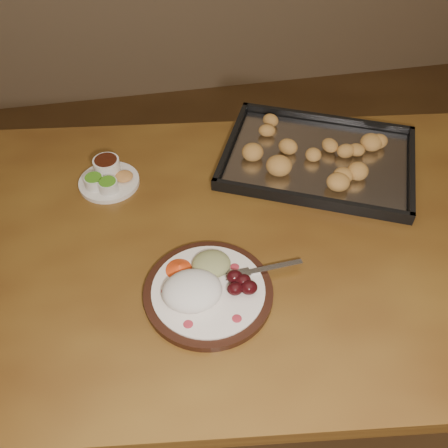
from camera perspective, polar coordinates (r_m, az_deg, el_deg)
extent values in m
plane|color=brown|center=(1.74, 8.48, -20.79)|extent=(4.00, 4.00, 0.00)
cube|color=brown|center=(1.15, -1.89, -2.23)|extent=(1.60, 1.08, 0.04)
cylinder|color=#4D3217|center=(1.81, -24.14, -1.88)|extent=(0.07, 0.07, 0.71)
cylinder|color=#4D3217|center=(1.82, 19.80, 0.10)|extent=(0.07, 0.07, 0.71)
cylinder|color=black|center=(1.03, -1.80, -7.82)|extent=(0.27, 0.27, 0.02)
cylinder|color=white|center=(1.02, -1.81, -7.53)|extent=(0.23, 0.23, 0.01)
ellipsoid|color=#AA2837|center=(0.98, -4.12, -11.35)|extent=(0.02, 0.02, 0.00)
ellipsoid|color=#AA2837|center=(0.98, 1.48, -10.75)|extent=(0.02, 0.02, 0.00)
ellipsoid|color=#AA2837|center=(1.06, 1.23, -4.92)|extent=(0.02, 0.02, 0.00)
ellipsoid|color=#AA2837|center=(1.02, -6.65, -7.62)|extent=(0.02, 0.02, 0.00)
ellipsoid|color=silver|center=(1.00, -3.67, -7.62)|extent=(0.13, 0.12, 0.06)
ellipsoid|color=#400910|center=(1.00, 1.27, -7.41)|extent=(0.03, 0.03, 0.03)
ellipsoid|color=#400910|center=(1.02, 2.19, -6.48)|extent=(0.03, 0.03, 0.03)
ellipsoid|color=#400910|center=(1.02, 1.20, -6.03)|extent=(0.03, 0.03, 0.03)
ellipsoid|color=#400910|center=(1.01, 2.86, -7.26)|extent=(0.03, 0.03, 0.03)
ellipsoid|color=tan|center=(1.05, -1.47, -4.59)|extent=(0.09, 0.08, 0.03)
cone|color=#F64616|center=(1.05, -5.10, -4.98)|extent=(0.08, 0.08, 0.03)
cube|color=silver|center=(1.06, 5.66, -4.94)|extent=(0.13, 0.02, 0.00)
cube|color=silver|center=(1.04, 2.07, -5.64)|extent=(0.04, 0.02, 0.00)
cylinder|color=silver|center=(1.03, 0.99, -6.27)|extent=(0.03, 0.00, 0.00)
cylinder|color=silver|center=(1.03, 0.91, -6.02)|extent=(0.03, 0.00, 0.00)
cylinder|color=silver|center=(1.04, 0.82, -5.77)|extent=(0.03, 0.00, 0.00)
cylinder|color=silver|center=(1.04, 0.73, -5.52)|extent=(0.03, 0.00, 0.00)
cylinder|color=white|center=(1.29, -12.99, 4.70)|extent=(0.15, 0.15, 0.01)
cylinder|color=silver|center=(1.27, -14.60, 4.69)|extent=(0.05, 0.05, 0.03)
cylinder|color=#47931D|center=(1.26, -14.72, 5.17)|extent=(0.04, 0.04, 0.00)
cylinder|color=silver|center=(1.25, -13.09, 4.26)|extent=(0.05, 0.05, 0.03)
cylinder|color=#47931D|center=(1.24, -13.19, 4.75)|extent=(0.04, 0.04, 0.00)
cylinder|color=white|center=(1.31, -13.24, 6.48)|extent=(0.07, 0.07, 0.04)
cylinder|color=#361309|center=(1.29, -13.38, 7.12)|extent=(0.06, 0.06, 0.00)
ellipsoid|color=#DB874D|center=(1.28, -11.36, 5.38)|extent=(0.05, 0.05, 0.02)
cube|color=black|center=(1.35, 10.66, 7.14)|extent=(0.59, 0.53, 0.01)
cube|color=black|center=(1.48, 11.58, 11.69)|extent=(0.44, 0.22, 0.02)
cube|color=black|center=(1.21, 9.76, 2.75)|extent=(0.44, 0.22, 0.02)
cube|color=black|center=(1.36, 20.64, 5.75)|extent=(0.16, 0.33, 0.02)
cube|color=black|center=(1.37, 0.82, 9.36)|extent=(0.16, 0.33, 0.02)
cube|color=silver|center=(1.35, 10.70, 7.35)|extent=(0.55, 0.49, 0.00)
ellipsoid|color=gold|center=(1.34, 13.39, 7.57)|extent=(0.05, 0.05, 0.04)
ellipsoid|color=gold|center=(1.36, 15.81, 7.96)|extent=(0.07, 0.07, 0.04)
ellipsoid|color=gold|center=(1.40, 13.35, 9.71)|extent=(0.07, 0.07, 0.04)
ellipsoid|color=gold|center=(1.38, 12.50, 9.23)|extent=(0.06, 0.06, 0.04)
ellipsoid|color=gold|center=(1.41, 10.31, 10.40)|extent=(0.06, 0.06, 0.04)
ellipsoid|color=gold|center=(1.36, 9.41, 9.18)|extent=(0.07, 0.07, 0.04)
ellipsoid|color=gold|center=(1.37, 6.15, 9.72)|extent=(0.07, 0.07, 0.04)
ellipsoid|color=gold|center=(1.34, 7.28, 8.68)|extent=(0.05, 0.05, 0.04)
ellipsoid|color=gold|center=(1.32, 4.82, 8.41)|extent=(0.07, 0.07, 0.04)
ellipsoid|color=gold|center=(1.28, 7.51, 6.66)|extent=(0.07, 0.07, 0.04)
ellipsoid|color=gold|center=(1.30, 10.01, 7.05)|extent=(0.06, 0.06, 0.04)
ellipsoid|color=gold|center=(1.28, 11.68, 5.85)|extent=(0.06, 0.06, 0.04)
ellipsoid|color=gold|center=(1.27, 12.66, 5.35)|extent=(0.07, 0.07, 0.04)
ellipsoid|color=gold|center=(1.32, 16.53, 6.27)|extent=(0.07, 0.07, 0.04)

